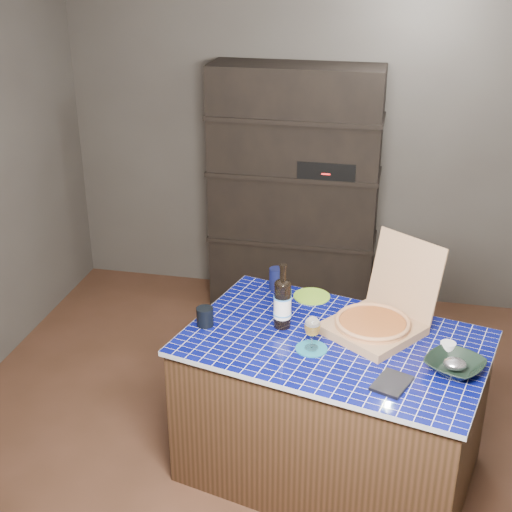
% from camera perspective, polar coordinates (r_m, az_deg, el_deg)
% --- Properties ---
extents(room, '(3.50, 3.50, 3.50)m').
position_cam_1_polar(room, '(3.67, -0.67, 2.72)').
color(room, brown).
rests_on(room, ground).
extents(shelving_unit, '(1.20, 0.41, 1.80)m').
position_cam_1_polar(shelving_unit, '(5.20, 3.10, 5.26)').
color(shelving_unit, black).
rests_on(shelving_unit, floor).
extents(kitchen_island, '(1.62, 1.24, 0.79)m').
position_cam_1_polar(kitchen_island, '(3.74, 6.04, -11.96)').
color(kitchen_island, '#492D1C').
rests_on(kitchen_island, floor).
extents(pizza_box, '(0.61, 0.63, 0.44)m').
position_cam_1_polar(pizza_box, '(3.60, 9.58, -5.11)').
color(pizza_box, tan).
rests_on(pizza_box, kitchen_island).
extents(mead_bottle, '(0.09, 0.09, 0.34)m').
position_cam_1_polar(mead_bottle, '(3.56, 2.13, -3.75)').
color(mead_bottle, black).
rests_on(mead_bottle, kitchen_island).
extents(teal_trivet, '(0.15, 0.15, 0.01)m').
position_cam_1_polar(teal_trivet, '(3.44, 4.46, -7.40)').
color(teal_trivet, '#196C86').
rests_on(teal_trivet, kitchen_island).
extents(wine_glass, '(0.08, 0.08, 0.17)m').
position_cam_1_polar(wine_glass, '(3.38, 4.53, -5.68)').
color(wine_glass, white).
rests_on(wine_glass, teal_trivet).
extents(tumbler, '(0.09, 0.09, 0.10)m').
position_cam_1_polar(tumbler, '(3.62, -4.10, -4.86)').
color(tumbler, black).
rests_on(tumbler, kitchen_island).
extents(dvd_case, '(0.20, 0.23, 0.02)m').
position_cam_1_polar(dvd_case, '(3.24, 10.82, -9.97)').
color(dvd_case, black).
rests_on(dvd_case, kitchen_island).
extents(bowl, '(0.35, 0.35, 0.06)m').
position_cam_1_polar(bowl, '(3.38, 15.60, -8.44)').
color(bowl, black).
rests_on(bowl, kitchen_island).
extents(foil_contents, '(0.11, 0.09, 0.05)m').
position_cam_1_polar(foil_contents, '(3.37, 15.62, -8.31)').
color(foil_contents, silver).
rests_on(foil_contents, bowl).
extents(white_jar, '(0.07, 0.07, 0.06)m').
position_cam_1_polar(white_jar, '(3.50, 15.08, -7.16)').
color(white_jar, silver).
rests_on(white_jar, kitchen_island).
extents(navy_cup, '(0.08, 0.08, 0.13)m').
position_cam_1_polar(navy_cup, '(3.96, 1.64, -1.84)').
color(navy_cup, '#0E1133').
rests_on(navy_cup, kitchen_island).
extents(green_trivet, '(0.20, 0.20, 0.01)m').
position_cam_1_polar(green_trivet, '(3.91, 4.48, -3.23)').
color(green_trivet, '#7FBD28').
rests_on(green_trivet, kitchen_island).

